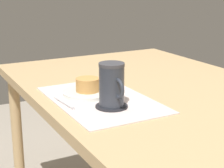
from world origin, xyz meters
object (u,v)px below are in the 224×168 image
Objects in this scene: dining_table at (161,107)px; pastry at (88,85)px; pastry_plate at (88,93)px; coffee_mug at (112,85)px.

pastry is at bearing -103.92° from dining_table.
pastry is (0.00, 0.00, 0.03)m from pastry_plate.
pastry is (-0.06, -0.26, 0.10)m from dining_table.
pastry reaches higher than dining_table.
dining_table is at bearing 109.52° from coffee_mug.
dining_table is 10.28× the size of coffee_mug.
pastry_plate is at bearing -175.99° from coffee_mug.
coffee_mug reaches higher than pastry.
dining_table is at bearing 76.08° from pastry.
pastry is 0.16m from coffee_mug.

